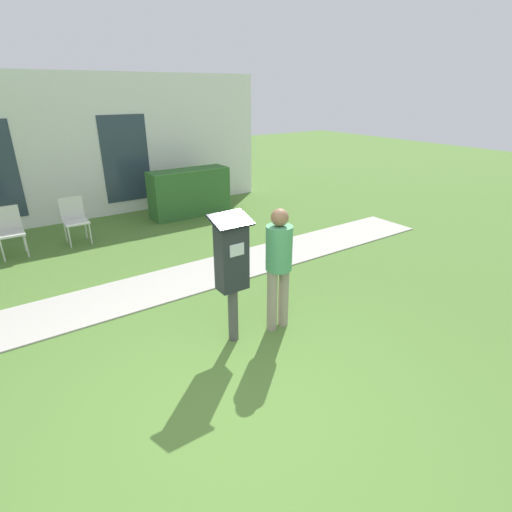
{
  "coord_description": "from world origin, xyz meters",
  "views": [
    {
      "loc": [
        -1.52,
        -2.51,
        2.85
      ],
      "look_at": [
        0.9,
        1.0,
        1.05
      ],
      "focal_mm": 28.0,
      "sensor_mm": 36.0,
      "label": 1
    }
  ],
  "objects_px": {
    "parking_meter": "(232,263)",
    "outdoor_chair_left": "(9,228)",
    "outdoor_chair_middle": "(74,216)",
    "person_standing": "(279,261)"
  },
  "relations": [
    {
      "from": "person_standing",
      "to": "outdoor_chair_middle",
      "type": "distance_m",
      "value": 4.96
    },
    {
      "from": "parking_meter",
      "to": "outdoor_chair_left",
      "type": "distance_m",
      "value": 5.01
    },
    {
      "from": "outdoor_chair_left",
      "to": "outdoor_chair_middle",
      "type": "xyz_separation_m",
      "value": [
        1.12,
        0.05,
        0.0
      ]
    },
    {
      "from": "parking_meter",
      "to": "outdoor_chair_left",
      "type": "bearing_deg",
      "value": 112.55
    },
    {
      "from": "person_standing",
      "to": "outdoor_chair_left",
      "type": "height_order",
      "value": "person_standing"
    },
    {
      "from": "person_standing",
      "to": "outdoor_chair_left",
      "type": "bearing_deg",
      "value": 80.41
    },
    {
      "from": "outdoor_chair_middle",
      "to": "outdoor_chair_left",
      "type": "bearing_deg",
      "value": -155.07
    },
    {
      "from": "outdoor_chair_middle",
      "to": "parking_meter",
      "type": "bearing_deg",
      "value": -57.95
    },
    {
      "from": "outdoor_chair_left",
      "to": "outdoor_chair_middle",
      "type": "distance_m",
      "value": 1.12
    },
    {
      "from": "person_standing",
      "to": "outdoor_chair_middle",
      "type": "bearing_deg",
      "value": 68.64
    }
  ]
}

